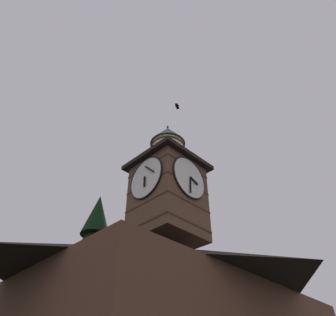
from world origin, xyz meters
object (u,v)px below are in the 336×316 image
moon (75,302)px  flying_bird_low (177,106)px  clock_tower (168,187)px  pine_tree_behind (84,305)px

moon → flying_bird_low: 46.81m
clock_tower → pine_tree_behind: size_ratio=0.62×
flying_bird_low → pine_tree_behind: bearing=-82.9°
clock_tower → flying_bird_low: (-0.48, 0.47, 6.95)m
pine_tree_behind → moon: moon is taller
moon → flying_bird_low: bearing=66.2°
moon → flying_bird_low: (18.84, 42.75, 2.90)m
pine_tree_behind → moon: (-19.72, -35.67, 9.52)m
moon → flying_bird_low: size_ratio=3.70×
pine_tree_behind → moon: 41.86m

